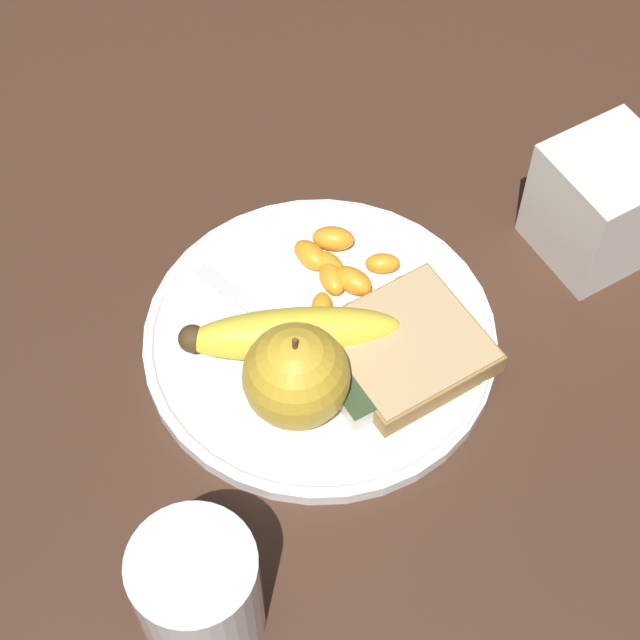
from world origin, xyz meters
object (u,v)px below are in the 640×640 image
plate (320,338)px  condiment_caddy (601,203)px  bread_slice (407,347)px  fork (299,341)px  jam_packet (364,396)px  apple (296,376)px  banana (288,332)px  juice_glass (199,595)px

plate → condiment_caddy: size_ratio=2.71×
bread_slice → condiment_caddy: size_ratio=1.10×
fork → jam_packet: size_ratio=3.88×
apple → banana: 0.05m
jam_packet → bread_slice: bearing=21.6°
apple → banana: size_ratio=0.53×
plate → apple: apple is taller
plate → bread_slice: size_ratio=2.47×
apple → jam_packet: 0.05m
apple → juice_glass: bearing=-141.0°
banana → jam_packet: size_ratio=3.58×
banana → condiment_caddy: 0.26m
banana → bread_slice: size_ratio=1.48×
apple → bread_slice: bearing=-3.3°
condiment_caddy → banana: bearing=173.5°
apple → bread_slice: 0.09m
plate → jam_packet: (-0.00, -0.07, 0.01)m
jam_packet → condiment_caddy: bearing=9.5°
bread_slice → apple: bearing=176.7°
apple → banana: apple is taller
juice_glass → plate: bearing=40.3°
banana → bread_slice: banana is taller
plate → jam_packet: 0.07m
juice_glass → apple: bearing=39.0°
plate → condiment_caddy: condiment_caddy is taller
apple → condiment_caddy: bearing=3.2°
banana → bread_slice: 0.09m
plate → condiment_caddy: bearing=-6.4°
plate → bread_slice: bearing=-46.1°
banana → bread_slice: (0.07, -0.05, -0.01)m
juice_glass → fork: (0.15, 0.15, -0.03)m
plate → apple: size_ratio=3.14×
jam_packet → banana: bearing=107.5°
plate → fork: 0.02m
banana → bread_slice: bearing=-35.8°
banana → fork: bearing=-10.0°
plate → bread_slice: (0.05, -0.05, 0.02)m
apple → fork: bearing=58.8°
plate → condiment_caddy: 0.24m
plate → condiment_caddy: (0.24, -0.03, 0.04)m
juice_glass → condiment_caddy: bearing=16.2°
juice_glass → banana: juice_glass is taller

